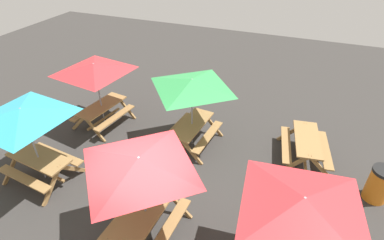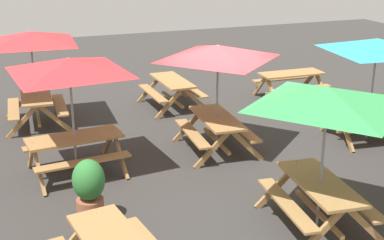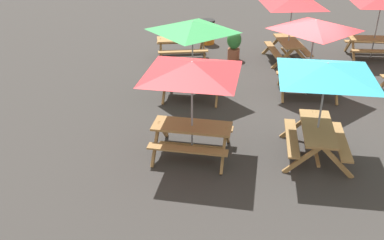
{
  "view_description": "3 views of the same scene",
  "coord_description": "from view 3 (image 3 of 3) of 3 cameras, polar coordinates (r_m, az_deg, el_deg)",
  "views": [
    {
      "loc": [
        -3.94,
        -2.65,
        6.06
      ],
      "look_at": [
        3.17,
        0.15,
        0.9
      ],
      "focal_mm": 28.0,
      "sensor_mm": 36.0,
      "label": 1
    },
    {
      "loc": [
        9.56,
        -4.4,
        4.41
      ],
      "look_at": [
        0.07,
        -0.83,
        0.9
      ],
      "focal_mm": 50.0,
      "sensor_mm": 36.0,
      "label": 2
    },
    {
      "loc": [
        2.73,
        11.98,
        5.4
      ],
      "look_at": [
        3.06,
        3.43,
        0.9
      ],
      "focal_mm": 40.0,
      "sensor_mm": 36.0,
      "label": 3
    }
  ],
  "objects": [
    {
      "name": "potted_plant_0",
      "position": [
        15.99,
        5.62,
        10.05
      ],
      "size": [
        0.52,
        0.52,
        1.08
      ],
      "color": "#935138",
      "rests_on": "ground"
    },
    {
      "name": "picnic_table_5",
      "position": [
        17.07,
        23.93,
        13.91
      ],
      "size": [
        2.83,
        2.83,
        2.34
      ],
      "rotation": [
        0.0,
        0.0,
        -0.04
      ],
      "color": "olive",
      "rests_on": "ground"
    },
    {
      "name": "picnic_table_8",
      "position": [
        12.94,
        16.04,
        11.39
      ],
      "size": [
        2.11,
        2.11,
        2.34
      ],
      "rotation": [
        0.0,
        0.0,
        -0.06
      ],
      "color": "olive",
      "rests_on": "ground"
    },
    {
      "name": "ground_plane",
      "position": [
        13.43,
        13.78,
        3.17
      ],
      "size": [
        30.3,
        30.3,
        0.0
      ],
      "primitive_type": "plane",
      "color": "#33302D",
      "rests_on": "ground"
    },
    {
      "name": "trash_bin_orange",
      "position": [
        17.77,
        2.1,
        11.68
      ],
      "size": [
        0.59,
        0.59,
        0.98
      ],
      "color": "orange",
      "rests_on": "ground"
    },
    {
      "name": "picnic_table_1",
      "position": [
        9.22,
        -0.0,
        6.0
      ],
      "size": [
        2.8,
        2.8,
        2.34
      ],
      "rotation": [
        0.0,
        0.0,
        -0.14
      ],
      "color": "olive",
      "rests_on": "ground"
    },
    {
      "name": "picnic_table_7",
      "position": [
        15.78,
        13.23,
        14.54
      ],
      "size": [
        2.81,
        2.81,
        2.34
      ],
      "rotation": [
        0.0,
        0.0,
        1.68
      ],
      "color": "olive",
      "rests_on": "ground"
    },
    {
      "name": "picnic_table_2",
      "position": [
        12.33,
        0.08,
        11.66
      ],
      "size": [
        2.19,
        2.19,
        2.34
      ],
      "rotation": [
        0.0,
        0.0,
        -0.1
      ],
      "color": "olive",
      "rests_on": "ground"
    },
    {
      "name": "picnic_table_0",
      "position": [
        9.56,
        17.43,
        5.52
      ],
      "size": [
        2.81,
        2.81,
        2.34
      ],
      "rotation": [
        0.0,
        0.0,
        1.46
      ],
      "color": "olive",
      "rests_on": "ground"
    },
    {
      "name": "picnic_table_3",
      "position": [
        16.02,
        -1.37,
        10.14
      ],
      "size": [
        1.98,
        1.75,
        0.81
      ],
      "rotation": [
        0.0,
        0.0,
        0.15
      ],
      "color": "olive",
      "rests_on": "ground"
    }
  ]
}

